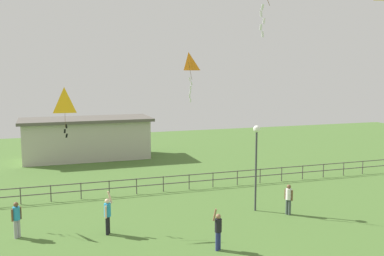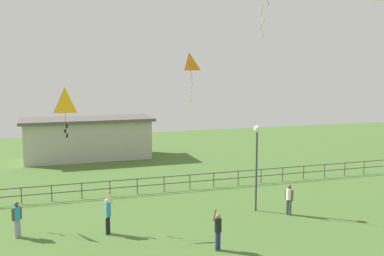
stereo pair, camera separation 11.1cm
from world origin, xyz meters
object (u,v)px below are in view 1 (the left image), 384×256
at_px(person_0, 17,217).
at_px(kite_2, 189,64).
at_px(person_2, 218,229).
at_px(person_3, 108,213).
at_px(kite_0, 65,102).
at_px(lamppost, 256,149).
at_px(person_4, 289,197).

xyz_separation_m(person_0, kite_2, (8.56, 1.93, 6.68)).
xyz_separation_m(person_2, person_3, (-4.01, 3.23, 0.07)).
bearing_deg(person_2, kite_0, 135.64).
relative_size(kite_0, kite_2, 0.89).
height_order(lamppost, person_4, lamppost).
xyz_separation_m(person_2, person_4, (5.07, 3.04, 0.00)).
height_order(person_2, kite_2, kite_2).
bearing_deg(kite_2, person_3, -149.64).
height_order(person_0, person_3, person_3).
relative_size(person_4, kite_2, 0.61).
bearing_deg(kite_0, kite_2, 5.05).
relative_size(person_0, person_4, 1.03).
bearing_deg(person_0, kite_0, 31.32).
bearing_deg(person_4, person_2, -149.04).
bearing_deg(person_3, person_2, -38.91).
xyz_separation_m(person_4, kite_2, (-4.35, 2.96, 6.70)).
distance_m(person_2, person_3, 5.15).
xyz_separation_m(person_4, kite_0, (-10.65, 2.40, 4.91)).
bearing_deg(lamppost, kite_0, 172.32).
xyz_separation_m(lamppost, person_4, (1.28, -1.14, -2.36)).
distance_m(lamppost, person_0, 11.85).
height_order(kite_0, kite_2, kite_2).
relative_size(lamppost, person_4, 2.86).
bearing_deg(person_3, person_0, 167.61).
bearing_deg(person_4, person_0, 175.44).
xyz_separation_m(lamppost, kite_2, (-3.06, 1.82, 4.34)).
distance_m(person_0, person_4, 12.95).
xyz_separation_m(person_3, person_4, (9.08, -0.19, -0.06)).
bearing_deg(person_0, person_2, -27.48).
bearing_deg(person_3, kite_0, 125.25).
bearing_deg(person_2, person_0, 152.52).
height_order(person_2, person_3, person_3).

